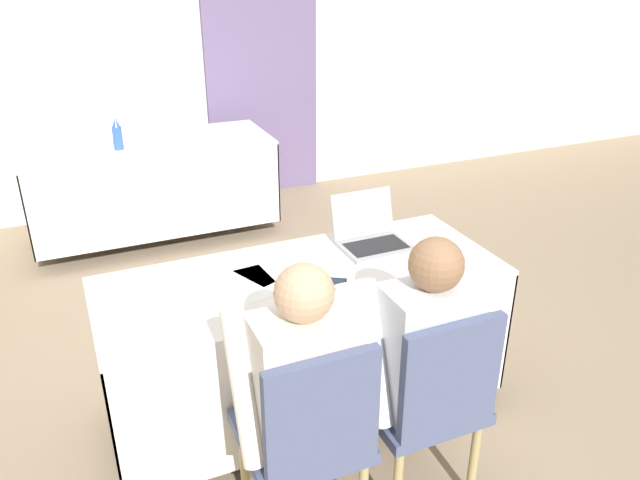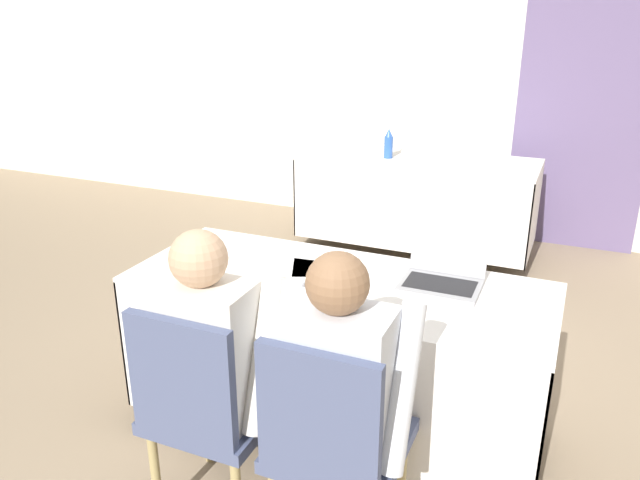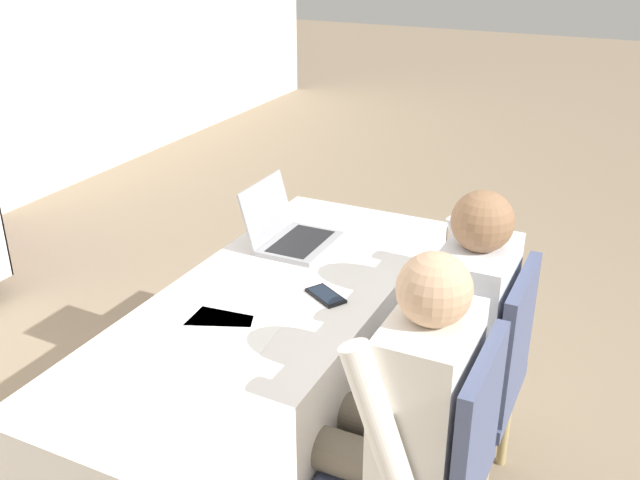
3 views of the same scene
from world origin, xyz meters
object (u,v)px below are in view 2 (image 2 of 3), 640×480
object	(u,v)px
laptop	(443,274)
cell_phone	(342,299)
person_checkered_shirt	(218,353)
person_white_shirt	(345,384)
chair_near_right	(333,441)
chair_near_left	(205,405)
water_bottle	(389,144)

from	to	relation	value
laptop	cell_phone	distance (m)	0.45
person_checkered_shirt	person_white_shirt	xyz separation A→B (m)	(0.50, 0.00, 0.00)
laptop	cell_phone	world-z (taller)	laptop
cell_phone	chair_near_right	size ratio (longest dim) A/B	0.18
laptop	person_white_shirt	xyz separation A→B (m)	(-0.17, -0.70, -0.15)
person_white_shirt	chair_near_left	bearing A→B (deg)	11.64
cell_phone	chair_near_left	bearing A→B (deg)	-93.19
chair_near_left	laptop	bearing A→B (deg)	-129.69
laptop	cell_phone	size ratio (longest dim) A/B	1.95
cell_phone	chair_near_right	bearing A→B (deg)	-40.47
laptop	cell_phone	bearing A→B (deg)	-137.16
chair_near_left	chair_near_right	distance (m)	0.50
chair_near_left	person_white_shirt	world-z (taller)	person_white_shirt
cell_phone	person_checkered_shirt	size ratio (longest dim) A/B	0.14
chair_near_left	person_white_shirt	distance (m)	0.54
person_white_shirt	person_checkered_shirt	bearing A→B (deg)	0.00
water_bottle	person_white_shirt	distance (m)	2.94
chair_near_left	water_bottle	bearing A→B (deg)	-85.24
laptop	person_white_shirt	distance (m)	0.73
laptop	person_checkered_shirt	xyz separation A→B (m)	(-0.67, -0.70, -0.15)
water_bottle	chair_near_left	bearing A→B (deg)	-85.24
laptop	chair_near_right	bearing A→B (deg)	-101.92
person_checkered_shirt	cell_phone	bearing A→B (deg)	-130.74
water_bottle	chair_near_right	size ratio (longest dim) A/B	0.27
chair_near_right	person_white_shirt	bearing A→B (deg)	-90.00
cell_phone	chair_near_left	distance (m)	0.65
water_bottle	person_white_shirt	size ratio (longest dim) A/B	0.21
laptop	person_checkered_shirt	bearing A→B (deg)	-133.89
cell_phone	person_white_shirt	size ratio (longest dim) A/B	0.14
person_white_shirt	chair_near_right	bearing A→B (deg)	90.00
laptop	chair_near_right	size ratio (longest dim) A/B	0.36
laptop	chair_near_right	world-z (taller)	laptop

